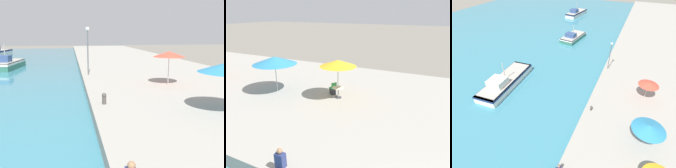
{
  "view_description": "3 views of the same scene",
  "coord_description": "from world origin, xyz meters",
  "views": [
    {
      "loc": [
        -1.07,
        1.53,
        4.65
      ],
      "look_at": [
        1.5,
        16.88,
        1.48
      ],
      "focal_mm": 40.0,
      "sensor_mm": 36.0,
      "label": 1
    },
    {
      "loc": [
        -4.72,
        2.0,
        6.34
      ],
      "look_at": [
        7.59,
        8.16,
        1.68
      ],
      "focal_mm": 35.0,
      "sensor_mm": 36.0,
      "label": 2
    },
    {
      "loc": [
        3.72,
        0.0,
        15.78
      ],
      "look_at": [
        -4.0,
        18.0,
        1.28
      ],
      "focal_mm": 28.0,
      "sensor_mm": 36.0,
      "label": 3
    }
  ],
  "objects": [
    {
      "name": "water_basin",
      "position": [
        -28.0,
        37.0,
        0.02
      ],
      "size": [
        56.0,
        90.0,
        0.04
      ],
      "color": "teal",
      "rests_on": "ground_plane"
    },
    {
      "name": "quay_promenade",
      "position": [
        8.0,
        37.0,
        0.34
      ],
      "size": [
        16.0,
        90.0,
        0.68
      ],
      "color": "#A39E93",
      "rests_on": "ground_plane"
    },
    {
      "name": "fishing_boat_near",
      "position": [
        -12.52,
        15.86,
        0.77
      ],
      "size": [
        3.78,
        10.18,
        3.69
      ],
      "rotation": [
        0.0,
        0.0,
        0.06
      ],
      "color": "white",
      "rests_on": "water_basin"
    },
    {
      "name": "fishing_boat_mid",
      "position": [
        -9.6,
        36.3,
        0.68
      ],
      "size": [
        4.1,
        7.45,
        3.21
      ],
      "rotation": [
        0.0,
        0.0,
        -0.13
      ],
      "color": "#33705B",
      "rests_on": "water_basin"
    },
    {
      "name": "fishing_boat_far",
      "position": [
        -15.73,
        55.28,
        0.83
      ],
      "size": [
        4.34,
        9.55,
        4.01
      ],
      "rotation": [
        0.0,
        0.0,
        -0.14
      ],
      "color": "silver",
      "rests_on": "water_basin"
    },
    {
      "name": "cafe_umbrella_white",
      "position": [
        6.79,
        12.77,
        2.99
      ],
      "size": [
        3.11,
        3.11,
        2.58
      ],
      "color": "#B7B7B7",
      "rests_on": "quay_promenade"
    },
    {
      "name": "cafe_umbrella_striped",
      "position": [
        6.53,
        19.97,
        3.06
      ],
      "size": [
        2.46,
        2.46,
        2.6
      ],
      "color": "#B7B7B7",
      "rests_on": "quay_promenade"
    },
    {
      "name": "person_at_quay",
      "position": [
        0.26,
        6.88,
        1.1
      ],
      "size": [
        0.52,
        0.36,
        0.95
      ],
      "color": "#232328",
      "rests_on": "quay_promenade"
    },
    {
      "name": "mooring_bollard",
      "position": [
        0.76,
        15.16,
        1.03
      ],
      "size": [
        0.26,
        0.26,
        0.65
      ],
      "color": "#4C4742",
      "rests_on": "quay_promenade"
    },
    {
      "name": "lamppost",
      "position": [
        0.61,
        25.52,
        3.77
      ],
      "size": [
        0.36,
        0.36,
        4.56
      ],
      "color": "#565B60",
      "rests_on": "quay_promenade"
    }
  ]
}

